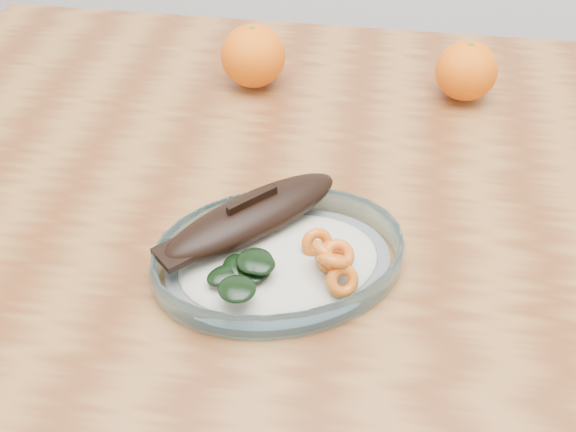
{
  "coord_description": "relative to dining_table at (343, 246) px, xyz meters",
  "views": [
    {
      "loc": [
        0.03,
        -0.66,
        1.27
      ],
      "look_at": [
        -0.06,
        -0.09,
        0.77
      ],
      "focal_mm": 45.0,
      "sensor_mm": 36.0,
      "label": 1
    }
  ],
  "objects": [
    {
      "name": "orange_left",
      "position": [
        -0.15,
        0.2,
        0.14
      ],
      "size": [
        0.09,
        0.09,
        0.09
      ],
      "primitive_type": "sphere",
      "color": "#F65405",
      "rests_on": "dining_table"
    },
    {
      "name": "orange_right",
      "position": [
        0.14,
        0.21,
        0.14
      ],
      "size": [
        0.08,
        0.08,
        0.08
      ],
      "primitive_type": "sphere",
      "color": "#F65405",
      "rests_on": "dining_table"
    },
    {
      "name": "dining_table",
      "position": [
        0.0,
        0.0,
        0.0
      ],
      "size": [
        1.2,
        0.8,
        0.75
      ],
      "color": "brown",
      "rests_on": "ground"
    },
    {
      "name": "plated_meal",
      "position": [
        -0.06,
        -0.15,
        0.12
      ],
      "size": [
        0.61,
        0.61,
        0.07
      ],
      "rotation": [
        0.0,
        0.0,
        0.4
      ],
      "color": "white",
      "rests_on": "dining_table"
    }
  ]
}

